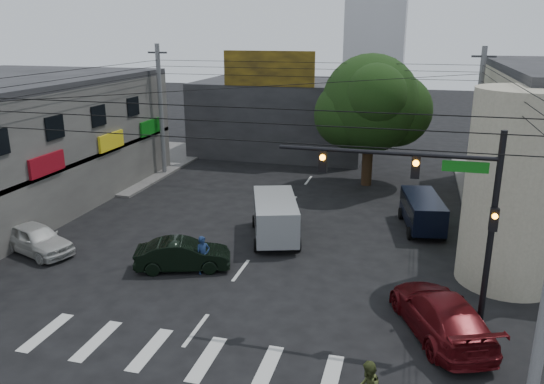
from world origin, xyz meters
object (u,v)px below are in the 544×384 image
at_px(traffic_gantry, 439,201).
at_px(dark_sedan, 183,255).
at_px(street_tree, 370,104).
at_px(utility_pole_far_left, 161,111).
at_px(navy_van, 422,213).
at_px(silver_minivan, 275,219).
at_px(white_compact, 36,239).
at_px(utility_pole_far_right, 476,124).
at_px(maroon_sedan, 441,314).
at_px(traffic_officer, 203,255).

bearing_deg(traffic_gantry, dark_sedan, 166.41).
bearing_deg(street_tree, utility_pole_far_left, -176.05).
bearing_deg(navy_van, silver_minivan, 104.18).
bearing_deg(silver_minivan, utility_pole_far_left, 29.48).
distance_m(traffic_gantry, white_compact, 18.33).
bearing_deg(utility_pole_far_left, street_tree, 3.95).
relative_size(utility_pole_far_right, navy_van, 1.98).
relative_size(maroon_sedan, navy_van, 1.23).
height_order(utility_pole_far_left, silver_minivan, utility_pole_far_left).
height_order(traffic_gantry, dark_sedan, traffic_gantry).
relative_size(silver_minivan, navy_van, 1.12).
height_order(utility_pole_far_left, maroon_sedan, utility_pole_far_left).
bearing_deg(navy_van, traffic_officer, 120.94).
bearing_deg(traffic_officer, utility_pole_far_right, 7.92).
distance_m(street_tree, maroon_sedan, 19.08).
relative_size(street_tree, utility_pole_far_right, 0.95).
height_order(utility_pole_far_right, traffic_officer, utility_pole_far_right).
distance_m(street_tree, white_compact, 21.46).
bearing_deg(maroon_sedan, navy_van, -109.14).
distance_m(traffic_gantry, silver_minivan, 10.85).
bearing_deg(dark_sedan, utility_pole_far_left, 9.71).
height_order(white_compact, maroon_sedan, maroon_sedan).
xyz_separation_m(traffic_gantry, silver_minivan, (-7.33, 7.04, -3.80)).
bearing_deg(traffic_gantry, navy_van, 91.14).
bearing_deg(white_compact, dark_sedan, -69.04).
distance_m(street_tree, navy_van, 9.68).
bearing_deg(traffic_officer, dark_sedan, 127.94).
bearing_deg(utility_pole_far_left, silver_minivan, -42.18).
relative_size(dark_sedan, navy_van, 0.94).
xyz_separation_m(maroon_sedan, silver_minivan, (-7.74, 7.05, 0.27)).
relative_size(navy_van, traffic_officer, 2.73).
xyz_separation_m(street_tree, traffic_officer, (-5.46, -15.68, -4.62)).
xyz_separation_m(utility_pole_far_right, maroon_sedan, (-2.27, -17.00, -3.83)).
xyz_separation_m(traffic_gantry, dark_sedan, (-10.31, 2.49, -4.15)).
distance_m(maroon_sedan, silver_minivan, 10.47).
bearing_deg(white_compact, utility_pole_far_right, -34.47).
relative_size(street_tree, utility_pole_far_left, 0.95).
bearing_deg(navy_van, maroon_sedan, 173.07).
height_order(maroon_sedan, navy_van, navy_van).
bearing_deg(navy_van, white_compact, 104.13).
bearing_deg(utility_pole_far_left, utility_pole_far_right, 0.00).
bearing_deg(utility_pole_far_right, traffic_officer, -129.18).
relative_size(utility_pole_far_right, maroon_sedan, 1.61).
height_order(street_tree, silver_minivan, street_tree).
relative_size(utility_pole_far_left, dark_sedan, 2.11).
bearing_deg(traffic_officer, white_compact, 136.99).
distance_m(utility_pole_far_left, maroon_sedan, 25.58).
bearing_deg(utility_pole_far_left, white_compact, -87.56).
distance_m(utility_pole_far_right, dark_sedan, 19.87).
xyz_separation_m(utility_pole_far_left, traffic_officer, (9.04, -14.68, -3.75)).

